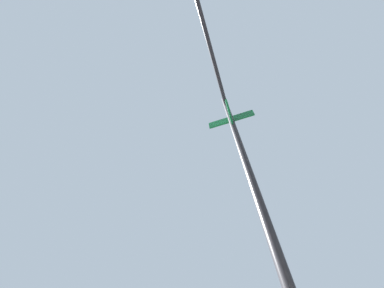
{
  "coord_description": "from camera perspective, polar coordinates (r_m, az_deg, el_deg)",
  "views": [
    {
      "loc": [
        -6.31,
        -4.79,
        1.24
      ],
      "look_at": [
        -6.38,
        -6.61,
        3.81
      ],
      "focal_mm": 18.24,
      "sensor_mm": 36.0,
      "label": 1
    }
  ],
  "objects": [
    {
      "name": "traffic_signal_near",
      "position": [
        3.34,
        8.08,
        19.86
      ],
      "size": [
        1.68,
        3.36,
        6.24
      ],
      "color": "black",
      "rests_on": "ground_plane"
    }
  ]
}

